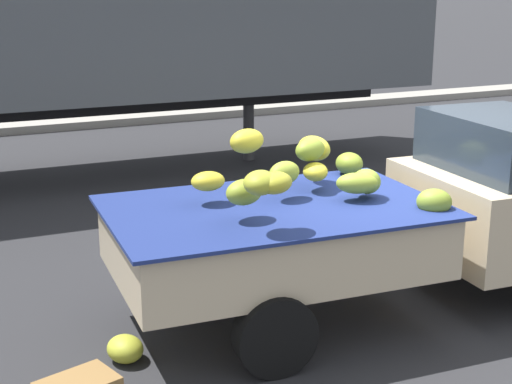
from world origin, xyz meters
name	(u,v)px	position (x,y,z in m)	size (l,w,h in m)	color
ground	(394,289)	(0.00, 0.00, 0.00)	(220.00, 220.00, 0.00)	#28282B
curb_strip	(120,120)	(0.00, 9.83, 0.08)	(80.00, 0.80, 0.16)	gray
pickup_truck	(464,204)	(0.49, -0.34, 0.89)	(4.97, 2.04, 1.70)	#CCB793
semi_trailer	(29,6)	(-2.34, 5.69, 2.54)	(12.05, 2.83, 3.95)	#4C5156
fallen_banana_bunch_near_tailgate	(125,349)	(-2.75, -0.29, 0.10)	(0.33, 0.28, 0.21)	gold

